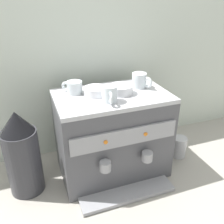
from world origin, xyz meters
The scene contains 10 objects.
ground_plane centered at (0.00, 0.00, 0.00)m, with size 4.00×4.00×0.00m, color #9E998E.
tiled_backsplash_wall centered at (0.00, 0.31, 0.48)m, with size 2.80×0.03×0.97m, color silver.
espresso_machine centered at (0.00, 0.00, 0.24)m, with size 0.59×0.48×0.48m.
ceramic_cup_0 centered at (-0.18, 0.08, 0.52)m, with size 0.10×0.10×0.06m.
ceramic_cup_1 centered at (-0.04, -0.09, 0.52)m, with size 0.07×0.12×0.08m.
ceramic_cup_2 centered at (0.18, 0.04, 0.53)m, with size 0.09×0.12×0.08m.
ceramic_bowl_0 centered at (0.05, -0.01, 0.51)m, with size 0.12×0.12×0.04m.
ceramic_bowl_1 centered at (-0.08, 0.02, 0.51)m, with size 0.12×0.12×0.04m.
coffee_grinder centered at (-0.49, 0.00, 0.23)m, with size 0.18×0.18×0.47m.
milk_pitcher centered at (0.45, -0.03, 0.07)m, with size 0.09×0.09×0.13m, color #B7B7BC.
Camera 1 is at (-0.41, -1.12, 0.98)m, focal length 39.73 mm.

